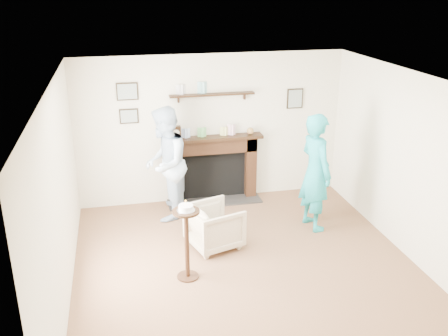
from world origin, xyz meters
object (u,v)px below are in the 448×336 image
Objects in this scene: man at (167,216)px; armchair at (215,246)px; pedestal_table at (186,231)px; woman at (312,226)px.

armchair is at bearing 43.89° from man.
armchair is 0.64× the size of pedestal_table.
man is 1.00× the size of woman.
pedestal_table reaches higher than man.
man reaches higher than woman.
woman is at bearing 86.01° from man.
armchair is 1.63m from woman.
pedestal_table is at bearing 128.24° from armchair.
woman is at bearing 25.42° from pedestal_table.
armchair is 0.38× the size of woman.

